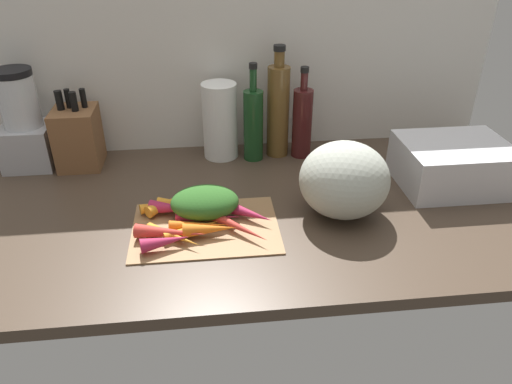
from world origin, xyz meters
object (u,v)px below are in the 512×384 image
blender_appliance (25,126)px  carrot_2 (238,227)px  bottle_2 (302,122)px  carrot_4 (164,205)px  knife_block (78,137)px  carrot_9 (252,214)px  carrot_11 (199,225)px  carrot_1 (210,229)px  carrot_0 (174,236)px  carrot_7 (165,241)px  cutting_board (206,227)px  carrot_3 (178,204)px  winter_squash (344,180)px  carrot_5 (175,208)px  carrot_6 (208,217)px  dish_rack (453,164)px  carrot_12 (171,233)px  bottle_0 (253,124)px  carrot_10 (195,228)px  carrot_8 (167,203)px  paper_towel_roll (220,121)px

blender_appliance → carrot_2: bearing=-36.7°
blender_appliance → bottle_2: (81.34, -2.34, -1.40)cm
carrot_4 → knife_block: size_ratio=0.53×
carrot_9 → carrot_11: 13.41cm
carrot_1 → bottle_2: bearing=54.7°
carrot_0 → carrot_7: bearing=-122.3°
cutting_board → knife_block: 53.48cm
carrot_4 → bottle_2: bearing=35.3°
carrot_3 → bottle_2: size_ratio=0.36×
carrot_3 → winter_squash: 42.00cm
carrot_2 → carrot_5: bearing=148.1°
carrot_7 → carrot_6: bearing=44.2°
carrot_7 → dish_rack: dish_rack is taller
carrot_0 → carrot_12: size_ratio=0.88×
carrot_2 → carrot_4: carrot_2 is taller
cutting_board → carrot_6: (0.70, 1.71, 1.83)cm
bottle_0 → carrot_7: bearing=-118.8°
carrot_3 → bottle_0: size_ratio=0.34×
bottle_0 → carrot_5: bearing=-126.4°
carrot_7 → carrot_11: carrot_7 is taller
blender_appliance → carrot_7: bearing=-49.1°
carrot_4 → bottle_0: (25.87, 28.34, 9.34)cm
carrot_7 → carrot_12: 3.60cm
carrot_5 → carrot_6: (8.11, -4.21, -0.35)cm
carrot_0 → carrot_9: 20.00cm
dish_rack → carrot_0: bearing=-165.4°
carrot_3 → winter_squash: (41.12, -4.82, 7.02)cm
carrot_4 → carrot_9: 22.96cm
carrot_12 → winter_squash: winter_squash is taller
carrot_2 → carrot_10: bearing=174.1°
carrot_11 → knife_block: size_ratio=0.61×
carrot_8 → paper_towel_roll: paper_towel_roll is taller
carrot_1 → carrot_2: carrot_1 is taller
carrot_3 → carrot_10: 11.43cm
winter_squash → paper_towel_roll: 46.55cm
carrot_7 → carrot_5: bearing=82.9°
carrot_3 → bottle_2: bottle_2 is taller
carrot_0 → carrot_5: size_ratio=1.16×
carrot_1 → carrot_10: size_ratio=0.81×
cutting_board → carrot_11: carrot_11 is taller
bottle_0 → dish_rack: bearing=-23.1°
knife_block → dish_rack: (104.52, -23.85, -2.93)cm
winter_squash → paper_towel_roll: paper_towel_roll is taller
carrot_2 → carrot_10: carrot_2 is taller
carrot_12 → bottle_2: (38.60, 42.20, 8.63)cm
carrot_11 → carrot_8: bearing=126.9°
bottle_2 → carrot_2: bearing=-119.3°
carrot_5 → carrot_12: 10.39cm
carrot_8 → paper_towel_roll: 35.94cm
carrot_1 → carrot_4: (-11.18, 13.07, -0.49)cm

